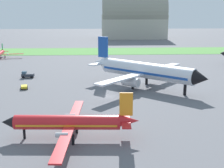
# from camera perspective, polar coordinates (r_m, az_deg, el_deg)

# --- Properties ---
(ground_plane) EXTENTS (600.00, 600.00, 0.00)m
(ground_plane) POSITION_cam_1_polar(r_m,az_deg,el_deg) (70.16, -0.86, -2.39)
(ground_plane) COLOR slate
(grass_taxiway_strip) EXTENTS (360.00, 28.00, 0.08)m
(grass_taxiway_strip) POSITION_cam_1_polar(r_m,az_deg,el_deg) (153.04, -2.02, 6.29)
(grass_taxiway_strip) COLOR #549342
(grass_taxiway_strip) RESTS_ON ground_plane
(airplane_taxiing_turboprop) EXTENTS (19.10, 16.40, 5.73)m
(airplane_taxiing_turboprop) POSITION_cam_1_polar(r_m,az_deg,el_deg) (136.94, -20.54, 5.46)
(airplane_taxiing_turboprop) COLOR red
(airplane_taxiing_turboprop) RESTS_ON ground_plane
(airplane_midfield_jet) EXTENTS (28.81, 28.00, 12.57)m
(airplane_midfield_jet) POSITION_cam_1_polar(r_m,az_deg,el_deg) (78.09, 6.10, 2.58)
(airplane_midfield_jet) COLOR silver
(airplane_midfield_jet) RESTS_ON ground_plane
(airplane_foreground_turboprop) EXTENTS (21.34, 24.92, 7.46)m
(airplane_foreground_turboprop) POSITION_cam_1_polar(r_m,az_deg,el_deg) (46.85, -7.99, -7.23)
(airplane_foreground_turboprop) COLOR red
(airplane_foreground_turboprop) RESTS_ON ground_plane
(pushback_tug_near_gate) EXTENTS (3.63, 2.10, 1.95)m
(pushback_tug_near_gate) POSITION_cam_1_polar(r_m,az_deg,el_deg) (93.62, -15.87, 1.71)
(pushback_tug_near_gate) COLOR #2D333D
(pushback_tug_near_gate) RESTS_ON ground_plane
(baggage_cart_midfield) EXTENTS (2.26, 2.72, 0.90)m
(baggage_cart_midfield) POSITION_cam_1_polar(r_m,az_deg,el_deg) (80.10, -16.42, -0.52)
(baggage_cart_midfield) COLOR yellow
(baggage_cart_midfield) RESTS_ON ground_plane
(hangar_distant) EXTENTS (47.48, 26.73, 33.24)m
(hangar_distant) POSITION_cam_1_polar(r_m,az_deg,el_deg) (230.11, 4.13, 12.58)
(hangar_distant) COLOR #B2AD9E
(hangar_distant) RESTS_ON ground_plane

